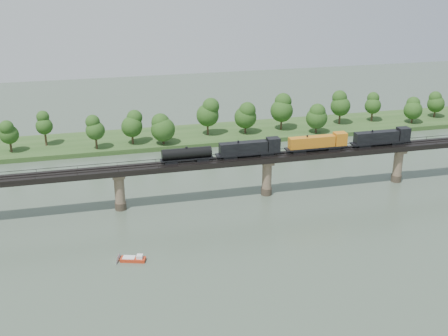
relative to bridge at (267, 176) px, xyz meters
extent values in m
plane|color=#39493B|center=(0.00, -30.00, -5.46)|extent=(400.00, 400.00, 0.00)
cube|color=#29481D|center=(0.00, 55.00, -4.66)|extent=(300.00, 24.00, 1.60)
cylinder|color=#473A2D|center=(-40.00, 0.00, -4.46)|extent=(3.00, 3.00, 2.00)
cylinder|color=#856E57|center=(-40.00, 0.00, 0.04)|extent=(2.60, 2.60, 9.00)
cube|color=#856E57|center=(-40.00, 0.00, 4.04)|extent=(3.20, 3.20, 1.00)
cylinder|color=#473A2D|center=(0.00, 0.00, -4.46)|extent=(3.00, 3.00, 2.00)
cylinder|color=#856E57|center=(0.00, 0.00, 0.04)|extent=(2.60, 2.60, 9.00)
cube|color=#856E57|center=(0.00, 0.00, 4.04)|extent=(3.20, 3.20, 1.00)
cylinder|color=#473A2D|center=(40.00, 0.00, -4.46)|extent=(3.00, 3.00, 2.00)
cylinder|color=#856E57|center=(40.00, 0.00, 0.04)|extent=(2.60, 2.60, 9.00)
cube|color=#856E57|center=(40.00, 0.00, 4.04)|extent=(3.20, 3.20, 1.00)
cube|color=black|center=(0.00, 0.00, 5.29)|extent=(220.00, 5.00, 1.50)
cube|color=black|center=(0.00, -0.75, 6.12)|extent=(220.00, 0.12, 0.16)
cube|color=black|center=(0.00, 0.75, 6.12)|extent=(220.00, 0.12, 0.16)
cube|color=black|center=(0.00, -2.40, 6.74)|extent=(220.00, 0.10, 0.10)
cube|color=black|center=(0.00, 2.40, 6.74)|extent=(220.00, 0.10, 0.10)
cube|color=black|center=(0.00, -2.40, 6.39)|extent=(0.08, 0.08, 0.70)
cube|color=black|center=(0.00, 2.40, 6.39)|extent=(0.08, 0.08, 0.70)
cylinder|color=#382619|center=(-71.77, 49.88, -2.22)|extent=(0.70, 0.70, 3.27)
sphere|color=#1B4012|center=(-71.77, 49.88, 2.14)|extent=(6.20, 6.20, 6.20)
sphere|color=#1B4012|center=(-71.77, 49.88, 4.86)|extent=(4.65, 4.65, 4.65)
cylinder|color=#382619|center=(-60.94, 54.18, -2.00)|extent=(0.70, 0.70, 3.71)
sphere|color=#1B4012|center=(-60.94, 54.18, 2.95)|extent=(5.67, 5.67, 5.67)
sphere|color=#1B4012|center=(-60.94, 54.18, 6.04)|extent=(4.25, 4.25, 4.25)
cylinder|color=#382619|center=(-44.43, 46.31, -2.10)|extent=(0.70, 0.70, 3.51)
sphere|color=#1B4012|center=(-44.43, 46.31, 2.57)|extent=(6.31, 6.31, 6.31)
sphere|color=#1B4012|center=(-44.43, 46.31, 5.50)|extent=(4.73, 4.73, 4.73)
cylinder|color=#382619|center=(-32.24, 48.84, -2.19)|extent=(0.70, 0.70, 3.34)
sphere|color=#1B4012|center=(-32.24, 48.84, 2.27)|extent=(7.18, 7.18, 7.18)
sphere|color=#1B4012|center=(-32.24, 48.84, 5.06)|extent=(5.39, 5.39, 5.39)
cylinder|color=#382619|center=(-22.01, 46.15, -2.45)|extent=(0.70, 0.70, 2.83)
sphere|color=#1B4012|center=(-22.01, 46.15, 1.32)|extent=(8.26, 8.26, 8.26)
sphere|color=#1B4012|center=(-22.01, 46.15, 3.68)|extent=(6.19, 6.19, 6.19)
cylinder|color=#382619|center=(-5.04, 52.68, -1.88)|extent=(0.70, 0.70, 3.96)
sphere|color=#1B4012|center=(-5.04, 52.68, 3.41)|extent=(8.07, 8.07, 8.07)
sphere|color=#1B4012|center=(-5.04, 52.68, 6.71)|extent=(6.05, 6.05, 6.05)
cylinder|color=#382619|center=(8.52, 51.14, -2.23)|extent=(0.70, 0.70, 3.27)
sphere|color=#1B4012|center=(8.52, 51.14, 2.13)|extent=(8.03, 8.03, 8.03)
sphere|color=#1B4012|center=(8.52, 51.14, 4.85)|extent=(6.02, 6.02, 6.02)
cylinder|color=#382619|center=(22.65, 52.31, -1.90)|extent=(0.70, 0.70, 3.92)
sphere|color=#1B4012|center=(22.65, 52.31, 3.33)|extent=(8.29, 8.29, 8.29)
sphere|color=#1B4012|center=(22.65, 52.31, 6.60)|extent=(6.21, 6.21, 6.21)
cylinder|color=#382619|center=(33.59, 45.35, -2.35)|extent=(0.70, 0.70, 3.02)
sphere|color=#1B4012|center=(33.59, 45.35, 1.69)|extent=(7.74, 7.74, 7.74)
sphere|color=#1B4012|center=(33.59, 45.35, 4.21)|extent=(5.80, 5.80, 5.80)
cylinder|color=#382619|center=(46.81, 54.03, -1.96)|extent=(0.70, 0.70, 3.80)
sphere|color=#1B4012|center=(46.81, 54.03, 3.10)|extent=(7.47, 7.47, 7.47)
sphere|color=#1B4012|center=(46.81, 54.03, 6.27)|extent=(5.60, 5.60, 5.60)
cylinder|color=#382619|center=(60.48, 54.26, -2.17)|extent=(0.70, 0.70, 3.38)
sphere|color=#1B4012|center=(60.48, 54.26, 2.34)|extent=(6.23, 6.23, 6.23)
sphere|color=#1B4012|center=(60.48, 54.26, 5.16)|extent=(4.67, 4.67, 4.67)
cylinder|color=#382619|center=(74.35, 48.39, -2.47)|extent=(0.70, 0.70, 2.77)
sphere|color=#1B4012|center=(74.35, 48.39, 1.22)|extent=(7.04, 7.04, 7.04)
sphere|color=#1B4012|center=(74.35, 48.39, 3.54)|extent=(5.28, 5.28, 5.28)
cylinder|color=#382619|center=(87.62, 53.57, -2.39)|extent=(0.70, 0.70, 2.94)
sphere|color=#1B4012|center=(87.62, 53.57, 1.54)|extent=(6.73, 6.73, 6.73)
sphere|color=#1B4012|center=(87.62, 53.57, 3.99)|extent=(5.05, 5.05, 5.05)
cube|color=black|center=(38.67, 0.00, 6.55)|extent=(3.72, 2.23, 1.02)
cube|color=black|center=(28.45, 0.00, 6.55)|extent=(3.72, 2.23, 1.02)
cube|color=black|center=(33.56, 0.00, 7.20)|extent=(17.65, 2.79, 0.46)
cube|color=black|center=(32.16, 0.00, 8.92)|extent=(13.01, 2.51, 2.97)
cube|color=black|center=(40.52, 0.00, 9.20)|extent=(3.34, 2.79, 3.53)
cylinder|color=black|center=(33.56, 0.00, 6.69)|extent=(5.57, 1.30, 1.30)
cube|color=black|center=(19.16, 0.00, 6.55)|extent=(3.72, 2.23, 1.02)
cube|color=black|center=(8.94, 0.00, 6.55)|extent=(3.72, 2.23, 1.02)
cube|color=black|center=(14.05, 0.00, 7.20)|extent=(17.65, 2.79, 0.46)
cube|color=#C06917|center=(12.66, 0.00, 8.92)|extent=(13.01, 2.51, 2.97)
cube|color=#C06917|center=(21.02, 0.00, 9.20)|extent=(3.34, 2.79, 3.53)
cylinder|color=black|center=(14.05, 0.00, 6.69)|extent=(5.57, 1.30, 1.30)
cube|color=black|center=(-0.35, 0.00, 6.55)|extent=(3.72, 2.23, 1.02)
cube|color=black|center=(-10.57, 0.00, 6.55)|extent=(3.72, 2.23, 1.02)
cube|color=black|center=(-5.46, 0.00, 7.20)|extent=(17.65, 2.79, 0.46)
cube|color=black|center=(-6.85, 0.00, 8.92)|extent=(13.01, 2.51, 2.97)
cube|color=black|center=(1.51, 0.00, 9.20)|extent=(3.34, 2.79, 3.53)
cylinder|color=black|center=(-5.46, 0.00, 6.69)|extent=(5.57, 1.30, 1.30)
cube|color=black|center=(-18.00, 0.00, 6.55)|extent=(3.25, 2.04, 1.02)
cube|color=black|center=(-26.36, 0.00, 6.55)|extent=(3.25, 2.04, 1.02)
cube|color=black|center=(-22.18, 0.00, 7.16)|extent=(13.93, 2.23, 0.28)
cylinder|color=black|center=(-22.18, 0.00, 8.64)|extent=(13.01, 2.79, 2.79)
cylinder|color=black|center=(-22.18, 0.00, 10.13)|extent=(0.65, 0.65, 0.46)
cube|color=#B32F14|center=(-39.39, -27.39, -5.08)|extent=(5.77, 3.54, 0.76)
cube|color=white|center=(-40.22, -27.12, -4.65)|extent=(2.98, 2.35, 0.27)
cube|color=white|center=(-37.95, -27.86, -4.32)|extent=(1.64, 1.64, 0.76)
camera|label=1|loc=(-45.94, -135.86, 57.24)|focal=45.00mm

